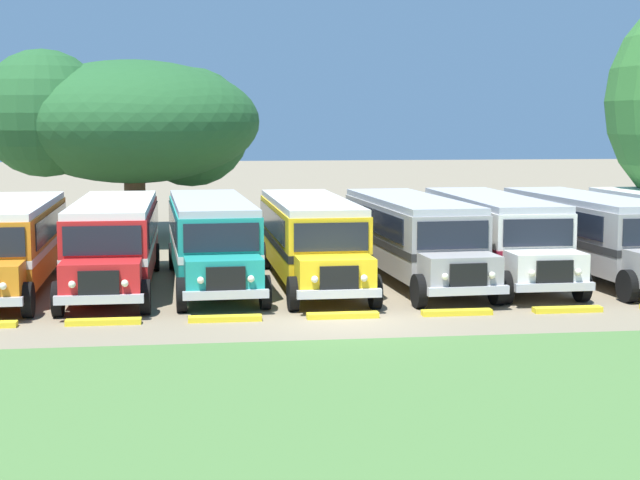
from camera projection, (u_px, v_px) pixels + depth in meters
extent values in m
plane|color=#84755B|center=(345.00, 320.00, 26.62)|extent=(220.00, 220.00, 0.00)
cube|color=#4C7538|center=(403.00, 396.00, 19.28)|extent=(80.00, 10.32, 0.01)
cube|color=orange|center=(12.00, 241.00, 31.74)|extent=(2.67, 9.24, 2.10)
cube|color=white|center=(12.00, 246.00, 31.76)|extent=(2.70, 9.26, 0.24)
cube|color=black|center=(53.00, 224.00, 32.17)|extent=(0.18, 8.00, 0.80)
cube|color=silver|center=(11.00, 205.00, 31.60)|extent=(2.58, 9.14, 0.22)
cube|color=white|center=(32.00, 229.00, 36.29)|extent=(0.90, 0.08, 1.30)
sphere|color=#EAE5C6|center=(3.00, 286.00, 25.93)|extent=(0.20, 0.20, 0.20)
cylinder|color=black|center=(28.00, 300.00, 26.94)|extent=(0.30, 1.00, 1.00)
cylinder|color=black|center=(61.00, 259.00, 34.99)|extent=(0.30, 1.00, 1.00)
cube|color=red|center=(115.00, 239.00, 32.22)|extent=(2.51, 9.20, 2.10)
cube|color=white|center=(115.00, 244.00, 32.24)|extent=(2.54, 9.22, 0.24)
cube|color=black|center=(154.00, 222.00, 32.62)|extent=(0.05, 8.00, 0.80)
cube|color=black|center=(76.00, 223.00, 32.29)|extent=(0.05, 8.00, 0.80)
cube|color=silver|center=(114.00, 204.00, 32.08)|extent=(2.43, 9.10, 0.22)
cube|color=red|center=(101.00, 280.00, 27.07)|extent=(2.20, 1.40, 1.05)
cube|color=black|center=(99.00, 284.00, 26.34)|extent=(1.10, 0.10, 0.70)
cube|color=#B7B7BC|center=(99.00, 299.00, 26.35)|extent=(2.40, 0.20, 0.24)
cube|color=black|center=(102.00, 241.00, 27.60)|extent=(2.20, 0.06, 0.84)
cube|color=white|center=(124.00, 227.00, 36.78)|extent=(0.90, 0.06, 1.30)
sphere|color=#EAE5C6|center=(125.00, 283.00, 26.38)|extent=(0.20, 0.20, 0.20)
sphere|color=#EAE5C6|center=(72.00, 284.00, 26.20)|extent=(0.20, 0.20, 0.20)
cylinder|color=black|center=(145.00, 297.00, 27.39)|extent=(0.28, 1.00, 1.00)
cylinder|color=black|center=(58.00, 299.00, 27.07)|extent=(0.28, 1.00, 1.00)
cylinder|color=black|center=(155.00, 257.00, 35.46)|extent=(0.28, 1.00, 1.00)
cylinder|color=black|center=(88.00, 258.00, 35.14)|extent=(0.28, 1.00, 1.00)
cube|color=teal|center=(211.00, 236.00, 32.90)|extent=(2.93, 9.31, 2.10)
cube|color=white|center=(211.00, 241.00, 32.92)|extent=(2.96, 9.33, 0.24)
cube|color=black|center=(247.00, 220.00, 33.35)|extent=(0.41, 7.99, 0.80)
cube|color=black|center=(172.00, 221.00, 32.91)|extent=(0.41, 7.99, 0.80)
cube|color=#B2B2B7|center=(210.00, 202.00, 32.76)|extent=(2.84, 9.20, 0.22)
cube|color=teal|center=(224.00, 276.00, 27.78)|extent=(2.26, 1.50, 1.05)
cube|color=black|center=(226.00, 279.00, 27.06)|extent=(1.10, 0.15, 0.70)
cube|color=#B7B7BC|center=(226.00, 295.00, 27.07)|extent=(2.41, 0.31, 0.24)
cube|color=black|center=(221.00, 238.00, 28.31)|extent=(2.20, 0.16, 0.84)
cube|color=white|center=(203.00, 225.00, 37.42)|extent=(0.90, 0.10, 1.30)
sphere|color=#EAE5C6|center=(251.00, 279.00, 27.13)|extent=(0.20, 0.20, 0.20)
sphere|color=#EAE5C6|center=(201.00, 280.00, 26.89)|extent=(0.20, 0.20, 0.20)
cylinder|color=black|center=(265.00, 292.00, 28.16)|extent=(0.33, 1.01, 1.00)
cylinder|color=black|center=(181.00, 295.00, 27.73)|extent=(0.33, 1.01, 1.00)
cylinder|color=black|center=(238.00, 254.00, 36.17)|extent=(0.33, 1.01, 1.00)
cylinder|color=black|center=(173.00, 256.00, 35.74)|extent=(0.33, 1.01, 1.00)
cube|color=yellow|center=(309.00, 236.00, 33.07)|extent=(2.66, 9.24, 2.10)
cube|color=black|center=(309.00, 241.00, 33.09)|extent=(2.69, 9.26, 0.24)
cube|color=black|center=(345.00, 220.00, 33.49)|extent=(0.18, 8.00, 0.80)
cube|color=black|center=(271.00, 221.00, 33.12)|extent=(0.18, 8.00, 0.80)
cube|color=beige|center=(309.00, 202.00, 32.93)|extent=(2.58, 9.14, 0.22)
cube|color=yellow|center=(335.00, 275.00, 27.93)|extent=(2.22, 1.44, 1.05)
cube|color=black|center=(339.00, 278.00, 27.20)|extent=(1.10, 0.12, 0.70)
cube|color=#B7B7BC|center=(339.00, 294.00, 27.22)|extent=(2.40, 0.24, 0.24)
cube|color=black|center=(331.00, 237.00, 28.47)|extent=(2.20, 0.10, 0.84)
cube|color=black|center=(293.00, 225.00, 37.62)|extent=(0.90, 0.08, 1.30)
sphere|color=#EAE5C6|center=(364.00, 278.00, 27.26)|extent=(0.20, 0.20, 0.20)
sphere|color=#EAE5C6|center=(315.00, 279.00, 27.05)|extent=(0.20, 0.20, 0.20)
cylinder|color=black|center=(375.00, 292.00, 28.27)|extent=(0.30, 1.00, 1.00)
cylinder|color=black|center=(293.00, 294.00, 27.92)|extent=(0.30, 1.00, 1.00)
cylinder|color=black|center=(330.00, 254.00, 36.32)|extent=(0.30, 1.00, 1.00)
cylinder|color=black|center=(266.00, 255.00, 35.97)|extent=(0.30, 1.00, 1.00)
cube|color=#9E9993|center=(409.00, 234.00, 33.52)|extent=(3.03, 9.33, 2.10)
cube|color=#282828|center=(409.00, 239.00, 33.55)|extent=(3.06, 9.35, 0.24)
cube|color=black|center=(442.00, 218.00, 33.99)|extent=(0.50, 7.99, 0.80)
cube|color=black|center=(372.00, 220.00, 33.52)|extent=(0.50, 7.99, 0.80)
cube|color=#B2B2B7|center=(410.00, 201.00, 33.39)|extent=(2.94, 9.22, 0.22)
cube|color=#9E9993|center=(460.00, 273.00, 28.42)|extent=(2.28, 1.52, 1.05)
cube|color=black|center=(468.00, 276.00, 27.70)|extent=(1.10, 0.16, 0.70)
cube|color=#B7B7BC|center=(468.00, 291.00, 27.71)|extent=(2.41, 0.34, 0.24)
cube|color=black|center=(453.00, 235.00, 28.95)|extent=(2.20, 0.19, 0.84)
cube|color=#282828|center=(377.00, 224.00, 38.04)|extent=(0.90, 0.11, 1.30)
sphere|color=#EAE5C6|center=(492.00, 275.00, 27.78)|extent=(0.20, 0.20, 0.20)
sphere|color=#EAE5C6|center=(445.00, 277.00, 27.52)|extent=(0.20, 0.20, 0.20)
cylinder|color=black|center=(497.00, 288.00, 28.81)|extent=(0.34, 1.01, 1.00)
cylinder|color=black|center=(419.00, 291.00, 28.36)|extent=(0.34, 1.01, 1.00)
cylinder|color=black|center=(418.00, 252.00, 36.80)|extent=(0.34, 1.01, 1.00)
cylinder|color=black|center=(356.00, 254.00, 36.35)|extent=(0.34, 1.01, 1.00)
cube|color=silver|center=(490.00, 232.00, 34.18)|extent=(2.58, 9.22, 2.10)
cube|color=maroon|center=(490.00, 237.00, 34.20)|extent=(2.61, 9.24, 0.24)
cube|color=black|center=(523.00, 217.00, 34.59)|extent=(0.11, 8.00, 0.80)
cube|color=black|center=(453.00, 218.00, 34.24)|extent=(0.11, 8.00, 0.80)
cube|color=#B2B2B7|center=(491.00, 199.00, 34.04)|extent=(2.50, 9.12, 0.22)
cube|color=silver|center=(545.00, 269.00, 29.03)|extent=(2.21, 1.42, 1.05)
cube|color=black|center=(555.00, 272.00, 28.30)|extent=(1.10, 0.11, 0.70)
cube|color=#B7B7BC|center=(555.00, 287.00, 28.31)|extent=(2.40, 0.22, 0.24)
cube|color=black|center=(538.00, 233.00, 29.57)|extent=(2.20, 0.08, 0.84)
cube|color=maroon|center=(454.00, 222.00, 38.73)|extent=(0.90, 0.07, 1.30)
sphere|color=#EAE5C6|center=(578.00, 272.00, 28.35)|extent=(0.20, 0.20, 0.20)
sphere|color=#EAE5C6|center=(532.00, 273.00, 28.16)|extent=(0.20, 0.20, 0.20)
cylinder|color=black|center=(582.00, 285.00, 29.36)|extent=(0.29, 1.00, 1.00)
cylinder|color=black|center=(505.00, 287.00, 29.03)|extent=(0.29, 1.00, 1.00)
cylinder|color=black|center=(496.00, 250.00, 37.42)|extent=(0.29, 1.00, 1.00)
cylinder|color=black|center=(435.00, 251.00, 37.09)|extent=(0.29, 1.00, 1.00)
cube|color=#9E9993|center=(585.00, 231.00, 34.37)|extent=(3.15, 9.35, 2.10)
cube|color=#282828|center=(585.00, 236.00, 34.39)|extent=(3.18, 9.38, 0.24)
cube|color=black|center=(614.00, 216.00, 34.86)|extent=(0.61, 7.98, 0.80)
cube|color=black|center=(548.00, 217.00, 34.35)|extent=(0.61, 7.98, 0.80)
cube|color=#B2B2B7|center=(586.00, 199.00, 34.23)|extent=(3.06, 9.25, 0.22)
cube|color=#282828|center=(531.00, 221.00, 38.88)|extent=(0.90, 0.12, 1.30)
cylinder|color=black|center=(628.00, 286.00, 29.20)|extent=(0.35, 1.02, 1.00)
cylinder|color=black|center=(577.00, 249.00, 37.65)|extent=(0.35, 1.02, 1.00)
cylinder|color=black|center=(518.00, 251.00, 37.17)|extent=(0.35, 1.02, 1.00)
cube|color=black|center=(640.00, 217.00, 34.53)|extent=(0.45, 7.99, 0.80)
cube|color=silver|center=(615.00, 221.00, 39.05)|extent=(0.90, 0.11, 1.30)
cylinder|color=black|center=(605.00, 250.00, 37.36)|extent=(0.33, 1.01, 1.00)
cube|color=yellow|center=(104.00, 322.00, 26.09)|extent=(2.00, 0.36, 0.15)
cube|color=yellow|center=(225.00, 318.00, 26.52)|extent=(2.00, 0.36, 0.15)
cube|color=yellow|center=(343.00, 315.00, 26.94)|extent=(2.00, 0.36, 0.15)
cube|color=yellow|center=(457.00, 312.00, 27.36)|extent=(2.00, 0.36, 0.15)
cube|color=yellow|center=(567.00, 309.00, 27.79)|extent=(2.00, 0.36, 0.15)
cylinder|color=brown|center=(135.00, 204.00, 44.25)|extent=(0.96, 0.96, 3.33)
ellipsoid|color=#235628|center=(133.00, 122.00, 43.80)|extent=(11.36, 10.14, 5.52)
sphere|color=#235628|center=(191.00, 127.00, 45.23)|extent=(5.53, 5.53, 5.53)
sphere|color=#235628|center=(44.00, 113.00, 42.13)|extent=(5.52, 5.52, 5.52)
sphere|color=#235628|center=(138.00, 122.00, 47.51)|extent=(5.65, 5.65, 5.65)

